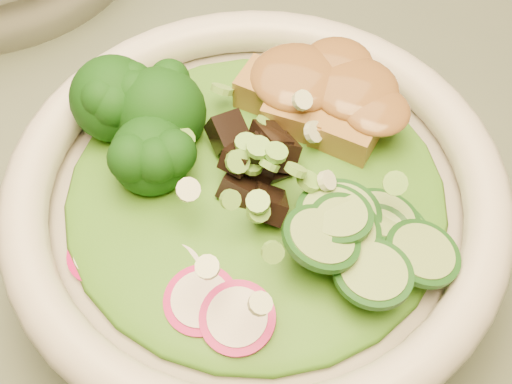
% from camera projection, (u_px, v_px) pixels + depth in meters
% --- Properties ---
extents(dining_table, '(1.20, 0.80, 0.75)m').
position_uv_depth(dining_table, '(420.00, 298.00, 0.58)').
color(dining_table, black).
rests_on(dining_table, ground).
extents(salad_bowl, '(0.30, 0.30, 0.08)m').
position_uv_depth(salad_bowl, '(256.00, 212.00, 0.43)').
color(salad_bowl, beige).
rests_on(salad_bowl, dining_table).
extents(lettuce_bed, '(0.22, 0.22, 0.03)m').
position_uv_depth(lettuce_bed, '(256.00, 191.00, 0.42)').
color(lettuce_bed, '#316515').
rests_on(lettuce_bed, salad_bowl).
extents(broccoli_florets, '(0.11, 0.10, 0.05)m').
position_uv_depth(broccoli_florets, '(156.00, 125.00, 0.42)').
color(broccoli_florets, black).
rests_on(broccoli_florets, salad_bowl).
extents(radish_slices, '(0.13, 0.08, 0.02)m').
position_uv_depth(radish_slices, '(187.00, 284.00, 0.38)').
color(radish_slices, '#AF0D57').
rests_on(radish_slices, salad_bowl).
extents(cucumber_slices, '(0.10, 0.10, 0.04)m').
position_uv_depth(cucumber_slices, '(367.00, 237.00, 0.38)').
color(cucumber_slices, '#A0C16B').
rests_on(cucumber_slices, salad_bowl).
extents(mushroom_heap, '(0.10, 0.10, 0.04)m').
position_uv_depth(mushroom_heap, '(268.00, 159.00, 0.41)').
color(mushroom_heap, black).
rests_on(mushroom_heap, salad_bowl).
extents(tofu_cubes, '(0.11, 0.09, 0.04)m').
position_uv_depth(tofu_cubes, '(319.00, 101.00, 0.44)').
color(tofu_cubes, '#925F30').
rests_on(tofu_cubes, salad_bowl).
extents(peanut_sauce, '(0.08, 0.06, 0.02)m').
position_uv_depth(peanut_sauce, '(321.00, 85.00, 0.43)').
color(peanut_sauce, brown).
rests_on(peanut_sauce, tofu_cubes).
extents(scallion_garnish, '(0.21, 0.21, 0.03)m').
position_uv_depth(scallion_garnish, '(256.00, 163.00, 0.39)').
color(scallion_garnish, '#69AA3C').
rests_on(scallion_garnish, salad_bowl).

